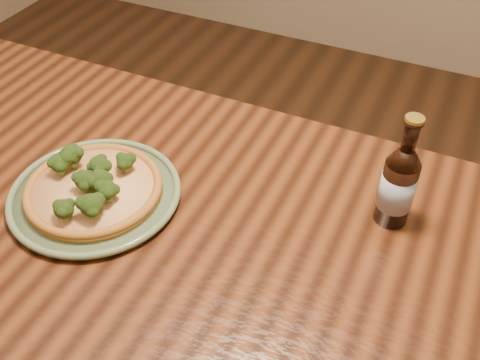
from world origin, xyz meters
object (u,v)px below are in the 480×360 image
at_px(pizza, 93,187).
at_px(plate, 95,194).
at_px(table, 114,253).
at_px(beer_bottle, 398,184).

bearing_deg(pizza, plate, 94.50).
xyz_separation_m(table, plate, (-0.05, 0.04, 0.10)).
bearing_deg(pizza, table, -36.31).
xyz_separation_m(table, beer_bottle, (0.47, 0.22, 0.18)).
height_order(plate, beer_bottle, beer_bottle).
distance_m(plate, pizza, 0.02).
relative_size(pizza, beer_bottle, 1.15).
xyz_separation_m(plate, beer_bottle, (0.52, 0.18, 0.07)).
bearing_deg(beer_bottle, table, -155.44).
height_order(pizza, beer_bottle, beer_bottle).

